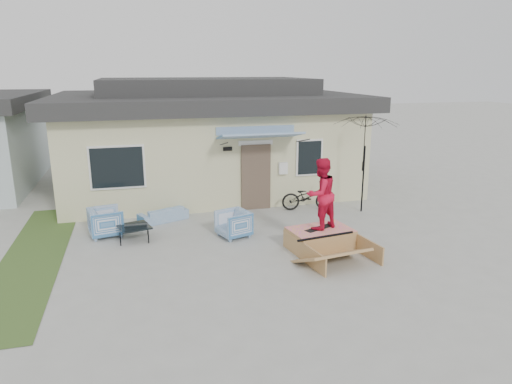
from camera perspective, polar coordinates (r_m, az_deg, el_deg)
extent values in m
plane|color=#9A9A94|center=(10.69, 0.93, -9.29)|extent=(90.00, 90.00, 0.00)
cube|color=#355022|center=(12.45, -25.75, -7.22)|extent=(1.40, 8.00, 0.01)
cube|color=beige|center=(17.81, -6.08, 5.55)|extent=(10.00, 7.00, 3.00)
cube|color=#262626|center=(17.61, -6.24, 11.18)|extent=(10.80, 7.80, 0.50)
cube|color=#262626|center=(17.59, -6.29, 12.97)|extent=(7.50, 4.50, 0.60)
cube|color=brown|center=(14.70, -0.02, 1.83)|extent=(0.95, 0.08, 2.10)
cube|color=white|center=(14.13, -16.75, 2.94)|extent=(1.60, 0.06, 1.30)
cube|color=white|center=(15.14, 6.59, 4.25)|extent=(0.90, 0.06, 1.20)
cube|color=#2D69A5|center=(13.95, 0.52, 6.98)|extent=(2.50, 1.09, 0.29)
imported|color=#2D69A5|center=(14.00, -11.40, -2.41)|extent=(1.49, 0.95, 0.56)
imported|color=#2D69A5|center=(13.12, -18.06, -3.37)|extent=(0.93, 0.97, 0.86)
imported|color=#2D69A5|center=(12.43, -2.80, -3.78)|extent=(0.93, 0.96, 0.80)
cube|color=black|center=(12.67, -14.79, -4.90)|extent=(0.97, 0.97, 0.39)
imported|color=black|center=(14.83, 6.39, -0.21)|extent=(1.73, 0.82, 1.06)
cylinder|color=black|center=(14.83, 13.07, 1.56)|extent=(0.05, 0.05, 2.10)
imported|color=black|center=(14.69, 13.23, 4.22)|extent=(2.05, 1.91, 0.90)
cube|color=black|center=(11.72, 7.84, -4.39)|extent=(0.86, 0.53, 0.05)
imported|color=red|center=(11.45, 8.00, -0.06)|extent=(1.06, 0.95, 1.78)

